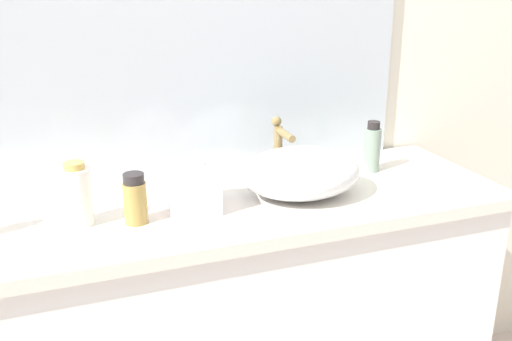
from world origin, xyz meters
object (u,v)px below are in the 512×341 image
at_px(lotion_bottle, 77,195).
at_px(tissue_box, 194,184).
at_px(perfume_bottle, 372,148).
at_px(spray_can, 135,199).
at_px(sink_basin, 301,172).

xyz_separation_m(lotion_bottle, tissue_box, (0.28, -0.00, -0.01)).
height_order(lotion_bottle, perfume_bottle, lotion_bottle).
height_order(spray_can, tissue_box, tissue_box).
bearing_deg(sink_basin, spray_can, -176.36).
distance_m(perfume_bottle, spray_can, 0.73).
relative_size(sink_basin, spray_can, 2.63).
bearing_deg(spray_can, sink_basin, 3.64).
bearing_deg(perfume_bottle, spray_can, -169.48).
distance_m(perfume_bottle, tissue_box, 0.58).
height_order(lotion_bottle, spray_can, lotion_bottle).
xyz_separation_m(sink_basin, spray_can, (-0.44, -0.03, -0.00)).
distance_m(lotion_bottle, tissue_box, 0.28).
bearing_deg(lotion_bottle, tissue_box, -0.44).
bearing_deg(tissue_box, spray_can, -167.16).
height_order(perfume_bottle, tissue_box, tissue_box).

